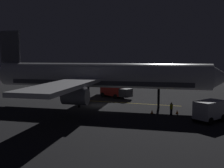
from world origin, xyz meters
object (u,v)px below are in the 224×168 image
Objects in this scene: catering_truck at (115,91)px; traffic_cone_near_left at (152,112)px; traffic_cone_near_right at (177,112)px; airliner at (96,76)px; baggage_truck at (212,111)px; ground_crew_worker at (171,109)px.

traffic_cone_near_left is (12.57, 7.32, -0.95)m from catering_truck.
traffic_cone_near_left is 1.00× the size of traffic_cone_near_right.
baggage_truck is (7.27, 16.38, -3.38)m from airliner.
baggage_truck is 3.21× the size of ground_crew_worker.
catering_truck is 12.01× the size of traffic_cone_near_right.
airliner is 13.26m from ground_crew_worker.
traffic_cone_near_left is at bearing 30.22° from catering_truck.
ground_crew_worker is (-2.17, -4.73, -0.40)m from baggage_truck.
ground_crew_worker is at bearing 37.04° from catering_truck.
ground_crew_worker is at bearing -114.64° from baggage_truck.
baggage_truck is at bearing 65.36° from ground_crew_worker.
catering_truck is 14.57m from traffic_cone_near_left.
traffic_cone_near_right is at bearing 99.22° from traffic_cone_near_left.
baggage_truck is at bearing 50.12° from traffic_cone_near_right.
traffic_cone_near_left is at bearing 63.27° from airliner.
airliner is at bearing -113.65° from ground_crew_worker.
traffic_cone_near_right is (-3.25, -3.89, -1.03)m from baggage_truck.
catering_truck is 16.40m from ground_crew_worker.
airliner is 23.43× the size of ground_crew_worker.
airliner reaches higher than traffic_cone_near_right.
ground_crew_worker is 2.69m from traffic_cone_near_left.
catering_truck reaches higher than traffic_cone_near_left.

